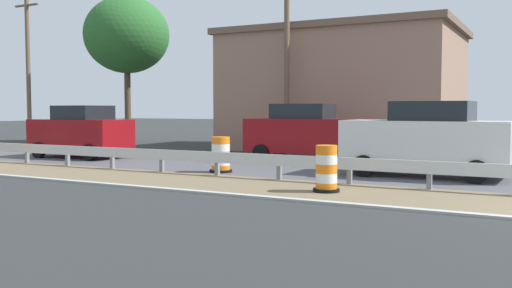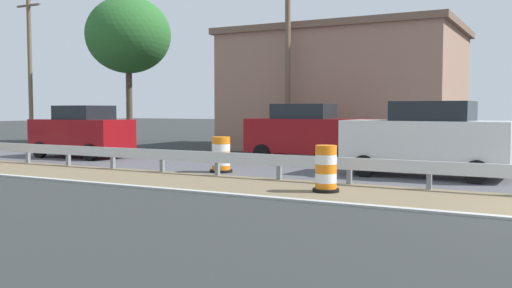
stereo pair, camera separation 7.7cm
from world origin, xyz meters
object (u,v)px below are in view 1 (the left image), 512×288
Objects in this scene: car_lead_near_lane at (81,132)px; utility_pole_near at (287,54)px; car_trailing_near_lane at (307,133)px; car_distant_b at (427,139)px; traffic_barrel_nearest at (326,171)px; traffic_barrel_close at (221,156)px; utility_pole_mid at (28,68)px.

car_lead_near_lane is 9.27m from utility_pole_near.
utility_pole_near is at bearing 126.93° from car_trailing_near_lane.
car_trailing_near_lane is 0.98× the size of car_distant_b.
traffic_barrel_nearest is at bearing 72.16° from car_distant_b.
car_distant_b is 9.59m from utility_pole_near.
utility_pole_mid is at bearing 67.21° from traffic_barrel_close.
utility_pole_mid is (7.24, 17.25, 3.81)m from traffic_barrel_close.
car_distant_b is 24.02m from utility_pole_mid.
traffic_barrel_nearest is 23.99m from utility_pole_mid.
car_trailing_near_lane is (2.94, -8.72, 0.03)m from car_lead_near_lane.
utility_pole_near is at bearing -36.08° from car_distant_b.
traffic_barrel_nearest is 7.99m from car_trailing_near_lane.
car_lead_near_lane is at bearing -119.73° from utility_pole_mid.
utility_pole_mid is at bearing 66.10° from traffic_barrel_nearest.
utility_pole_mid is at bearing 90.52° from utility_pole_near.
car_lead_near_lane is 0.88× the size of car_trailing_near_lane.
car_lead_near_lane is at bearing 70.98° from traffic_barrel_nearest.
car_distant_b is (4.16, -1.51, 0.59)m from traffic_barrel_nearest.
traffic_barrel_close is 0.13× the size of utility_pole_mid.
car_distant_b is (-0.06, -13.75, 0.04)m from car_lead_near_lane.
traffic_barrel_nearest is 0.23× the size of car_distant_b.
traffic_barrel_nearest is 0.27× the size of car_lead_near_lane.
utility_pole_near is (9.74, 5.57, 3.86)m from traffic_barrel_nearest.
car_lead_near_lane is 9.20m from car_trailing_near_lane.
traffic_barrel_close is (2.35, 4.41, -0.00)m from traffic_barrel_nearest.
traffic_barrel_close is 0.27× the size of car_lead_near_lane.
car_trailing_near_lane is at bearing 26.21° from traffic_barrel_nearest.
car_trailing_near_lane is 4.65m from utility_pole_near.
utility_pole_near reaches higher than utility_pole_mid.
utility_pole_near is (2.59, 2.05, 3.28)m from car_trailing_near_lane.
car_lead_near_lane is 13.75m from car_distant_b.
car_lead_near_lane is 0.49× the size of utility_pole_near.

